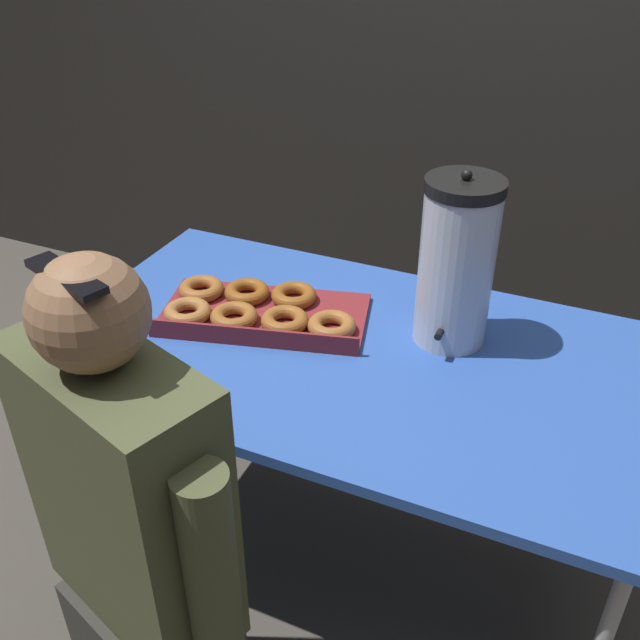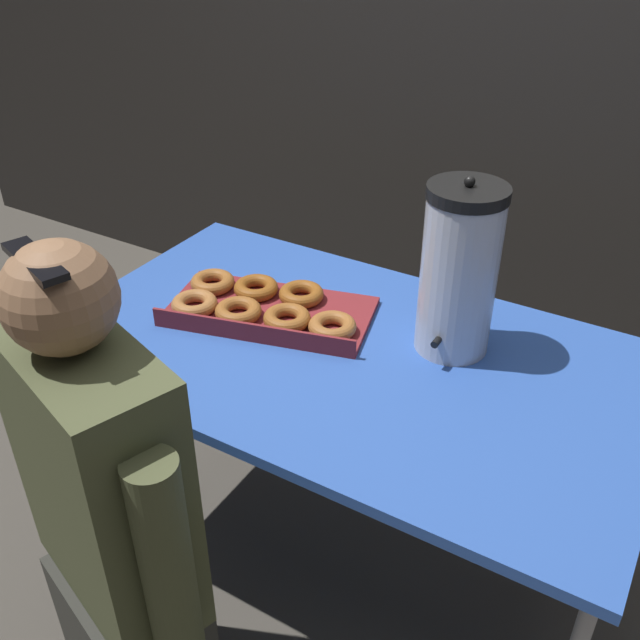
# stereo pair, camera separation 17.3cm
# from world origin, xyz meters

# --- Properties ---
(ground_plane) EXTENTS (12.00, 12.00, 0.00)m
(ground_plane) POSITION_xyz_m (0.00, 0.00, 0.00)
(ground_plane) COLOR #4C473F
(folding_table) EXTENTS (1.45, 0.84, 0.73)m
(folding_table) POSITION_xyz_m (0.00, 0.00, 0.69)
(folding_table) COLOR #2D56B2
(folding_table) RESTS_ON ground
(donut_box) EXTENTS (0.58, 0.40, 0.05)m
(donut_box) POSITION_xyz_m (-0.26, 0.03, 0.75)
(donut_box) COLOR maroon
(donut_box) RESTS_ON folding_table
(coffee_urn) EXTENTS (0.18, 0.21, 0.44)m
(coffee_urn) POSITION_xyz_m (0.21, 0.14, 0.94)
(coffee_urn) COLOR silver
(coffee_urn) RESTS_ON folding_table
(cell_phone) EXTENTS (0.10, 0.15, 0.01)m
(cell_phone) POSITION_xyz_m (-0.62, -0.28, 0.74)
(cell_phone) COLOR black
(cell_phone) RESTS_ON folding_table
(person_seated) EXTENTS (0.55, 0.33, 1.24)m
(person_seated) POSITION_xyz_m (-0.19, -0.63, 0.59)
(person_seated) COLOR #33332D
(person_seated) RESTS_ON ground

